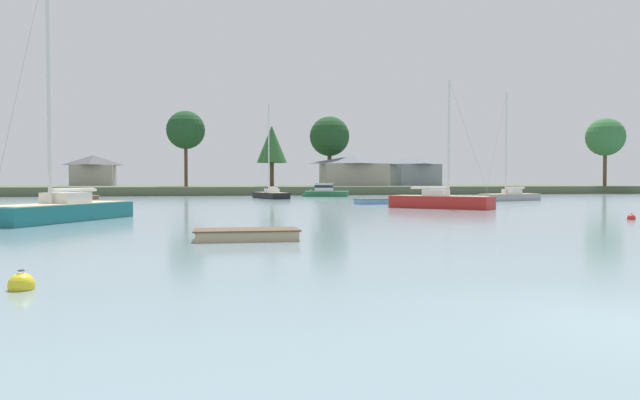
{
  "coord_description": "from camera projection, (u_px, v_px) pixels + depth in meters",
  "views": [
    {
      "loc": [
        -6.19,
        -6.76,
        1.97
      ],
      "look_at": [
        1.15,
        24.74,
        0.96
      ],
      "focal_mm": 32.51,
      "sensor_mm": 36.0,
      "label": 1
    }
  ],
  "objects": [
    {
      "name": "sailboat_grey",
      "position": [
        509.0,
        198.0,
        60.78
      ],
      "size": [
        8.04,
        4.7,
        11.83
      ],
      "color": "gray",
      "rests_on": "ground"
    },
    {
      "name": "shore_tree_right",
      "position": [
        330.0,
        137.0,
        109.15
      ],
      "size": [
        7.48,
        7.48,
        13.09
      ],
      "color": "brown",
      "rests_on": "far_shore_bank"
    },
    {
      "name": "cottage_hillside",
      "position": [
        354.0,
        170.0,
        105.39
      ],
      "size": [
        12.47,
        6.94,
        5.53
      ],
      "color": "#9E998E",
      "rests_on": "far_shore_bank"
    },
    {
      "name": "cruiser_green",
      "position": [
        322.0,
        193.0,
        78.05
      ],
      "size": [
        6.66,
        4.16,
        3.64
      ],
      "color": "#236B3D",
      "rests_on": "ground"
    },
    {
      "name": "dinghy_maroon",
      "position": [
        94.0,
        206.0,
        44.25
      ],
      "size": [
        2.62,
        3.64,
        0.48
      ],
      "color": "maroon",
      "rests_on": "ground"
    },
    {
      "name": "shore_tree_far_right",
      "position": [
        272.0,
        145.0,
        92.98
      ],
      "size": [
        4.87,
        4.87,
        9.79
      ],
      "color": "brown",
      "rests_on": "far_shore_bank"
    },
    {
      "name": "shore_tree_far_left",
      "position": [
        186.0,
        130.0,
        92.62
      ],
      "size": [
        6.12,
        6.12,
        12.12
      ],
      "color": "brown",
      "rests_on": "far_shore_bank"
    },
    {
      "name": "far_shore_bank",
      "position": [
        220.0,
        189.0,
        106.68
      ],
      "size": [
        163.66,
        48.88,
        1.25
      ],
      "primitive_type": "cube",
      "color": "#4C563D",
      "rests_on": "ground"
    },
    {
      "name": "cottage_behind_trees",
      "position": [
        414.0,
        170.0,
        113.02
      ],
      "size": [
        8.97,
        8.73,
        5.83
      ],
      "color": "gray",
      "rests_on": "far_shore_bank"
    },
    {
      "name": "dinghy_skyblue",
      "position": [
        376.0,
        202.0,
        51.74
      ],
      "size": [
        3.89,
        1.96,
        0.64
      ],
      "color": "#669ECC",
      "rests_on": "ground"
    },
    {
      "name": "dinghy_sand",
      "position": [
        247.0,
        236.0,
        19.63
      ],
      "size": [
        3.62,
        1.85,
        0.52
      ],
      "color": "tan",
      "rests_on": "ground"
    },
    {
      "name": "mooring_buoy_red",
      "position": [
        631.0,
        218.0,
        30.29
      ],
      "size": [
        0.42,
        0.42,
        0.47
      ],
      "color": "red",
      "rests_on": "ground"
    },
    {
      "name": "sailboat_teal",
      "position": [
        61.0,
        216.0,
        29.11
      ],
      "size": [
        6.42,
        9.15,
        13.46
      ],
      "color": "#196B70",
      "rests_on": "ground"
    },
    {
      "name": "cottage_eastern",
      "position": [
        93.0,
        170.0,
        110.22
      ],
      "size": [
        8.19,
        7.37,
        5.81
      ],
      "color": "#9E998E",
      "rests_on": "far_shore_bank"
    },
    {
      "name": "mooring_buoy_yellow",
      "position": [
        21.0,
        285.0,
        10.58
      ],
      "size": [
        0.46,
        0.46,
        0.51
      ],
      "color": "yellow",
      "rests_on": "ground"
    },
    {
      "name": "sailboat_black",
      "position": [
        271.0,
        197.0,
        68.85
      ],
      "size": [
        3.54,
        7.87,
        11.86
      ],
      "color": "black",
      "rests_on": "ground"
    },
    {
      "name": "sailboat_red",
      "position": [
        440.0,
        205.0,
        43.07
      ],
      "size": [
        6.69,
        7.06,
        10.11
      ],
      "color": "#B2231E",
      "rests_on": "ground"
    },
    {
      "name": "shore_tree_center_right",
      "position": [
        605.0,
        137.0,
        101.94
      ],
      "size": [
        6.64,
        6.64,
        11.98
      ],
      "color": "brown",
      "rests_on": "far_shore_bank"
    },
    {
      "name": "dinghy_wood",
      "position": [
        86.0,
        198.0,
        66.35
      ],
      "size": [
        3.15,
        3.64,
        0.65
      ],
      "color": "brown",
      "rests_on": "ground"
    }
  ]
}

